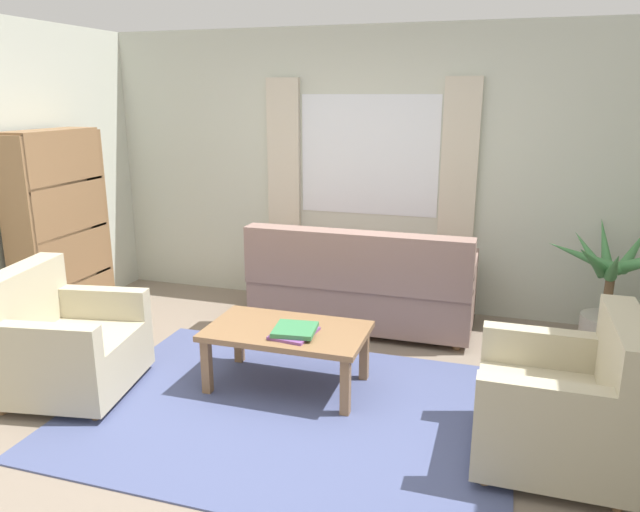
{
  "coord_description": "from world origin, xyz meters",
  "views": [
    {
      "loc": [
        1.23,
        -3.28,
        2.0
      ],
      "look_at": [
        -0.01,
        0.7,
        0.87
      ],
      "focal_mm": 33.55,
      "sensor_mm": 36.0,
      "label": 1
    }
  ],
  "objects_px": {
    "bookshelf": "(66,229)",
    "couch": "(362,288)",
    "potted_plant": "(610,293)",
    "armchair_left": "(62,344)",
    "book_stack_on_table": "(295,331)",
    "armchair_right": "(564,405)",
    "coffee_table": "(287,336)"
  },
  "relations": [
    {
      "from": "armchair_left",
      "to": "bookshelf",
      "type": "bearing_deg",
      "value": 26.68
    },
    {
      "from": "book_stack_on_table",
      "to": "potted_plant",
      "type": "relative_size",
      "value": 0.32
    },
    {
      "from": "armchair_left",
      "to": "coffee_table",
      "type": "height_order",
      "value": "armchair_left"
    },
    {
      "from": "coffee_table",
      "to": "book_stack_on_table",
      "type": "xyz_separation_m",
      "value": [
        0.09,
        -0.08,
        0.08
      ]
    },
    {
      "from": "armchair_right",
      "to": "couch",
      "type": "bearing_deg",
      "value": -136.67
    },
    {
      "from": "bookshelf",
      "to": "armchair_left",
      "type": "bearing_deg",
      "value": 36.35
    },
    {
      "from": "couch",
      "to": "potted_plant",
      "type": "height_order",
      "value": "potted_plant"
    },
    {
      "from": "couch",
      "to": "bookshelf",
      "type": "relative_size",
      "value": 1.1
    },
    {
      "from": "armchair_left",
      "to": "coffee_table",
      "type": "relative_size",
      "value": 0.88
    },
    {
      "from": "couch",
      "to": "book_stack_on_table",
      "type": "relative_size",
      "value": 5.61
    },
    {
      "from": "coffee_table",
      "to": "bookshelf",
      "type": "relative_size",
      "value": 0.64
    },
    {
      "from": "couch",
      "to": "potted_plant",
      "type": "xyz_separation_m",
      "value": [
        1.99,
        0.13,
        0.11
      ]
    },
    {
      "from": "bookshelf",
      "to": "potted_plant",
      "type": "bearing_deg",
      "value": 100.64
    },
    {
      "from": "couch",
      "to": "potted_plant",
      "type": "distance_m",
      "value": 1.99
    },
    {
      "from": "couch",
      "to": "book_stack_on_table",
      "type": "height_order",
      "value": "couch"
    },
    {
      "from": "couch",
      "to": "potted_plant",
      "type": "relative_size",
      "value": 1.78
    },
    {
      "from": "armchair_right",
      "to": "book_stack_on_table",
      "type": "xyz_separation_m",
      "value": [
        -1.68,
        0.31,
        0.11
      ]
    },
    {
      "from": "armchair_left",
      "to": "potted_plant",
      "type": "bearing_deg",
      "value": -72.35
    },
    {
      "from": "book_stack_on_table",
      "to": "armchair_right",
      "type": "bearing_deg",
      "value": -10.36
    },
    {
      "from": "potted_plant",
      "to": "bookshelf",
      "type": "relative_size",
      "value": 0.62
    },
    {
      "from": "couch",
      "to": "coffee_table",
      "type": "bearing_deg",
      "value": 79.29
    },
    {
      "from": "couch",
      "to": "armchair_left",
      "type": "bearing_deg",
      "value": 46.49
    },
    {
      "from": "bookshelf",
      "to": "couch",
      "type": "bearing_deg",
      "value": 106.08
    },
    {
      "from": "armchair_right",
      "to": "coffee_table",
      "type": "relative_size",
      "value": 0.8
    },
    {
      "from": "armchair_left",
      "to": "coffee_table",
      "type": "distance_m",
      "value": 1.53
    },
    {
      "from": "couch",
      "to": "potted_plant",
      "type": "bearing_deg",
      "value": -176.34
    },
    {
      "from": "armchair_right",
      "to": "book_stack_on_table",
      "type": "height_order",
      "value": "armchair_right"
    },
    {
      "from": "couch",
      "to": "armchair_right",
      "type": "xyz_separation_m",
      "value": [
        1.53,
        -1.63,
        -0.01
      ]
    },
    {
      "from": "armchair_left",
      "to": "book_stack_on_table",
      "type": "xyz_separation_m",
      "value": [
        1.53,
        0.44,
        0.11
      ]
    },
    {
      "from": "book_stack_on_table",
      "to": "couch",
      "type": "bearing_deg",
      "value": 83.65
    },
    {
      "from": "armchair_right",
      "to": "potted_plant",
      "type": "bearing_deg",
      "value": 165.66
    },
    {
      "from": "armchair_left",
      "to": "potted_plant",
      "type": "height_order",
      "value": "potted_plant"
    }
  ]
}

